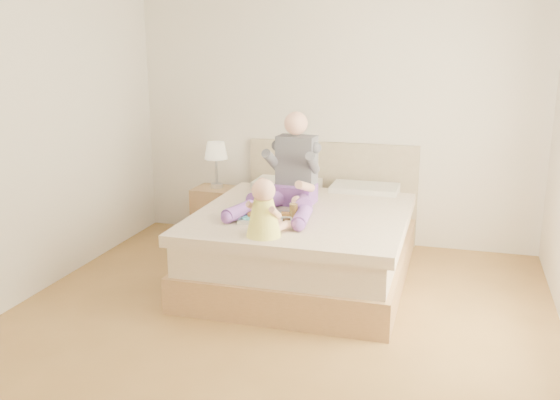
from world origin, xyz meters
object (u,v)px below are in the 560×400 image
(bed, at_px, (308,238))
(nightstand, at_px, (215,211))
(adult, at_px, (290,179))
(tray, at_px, (270,216))
(baby, at_px, (265,213))

(bed, height_order, nightstand, bed)
(adult, bearing_deg, bed, 30.43)
(tray, bearing_deg, nightstand, 121.79)
(nightstand, relative_size, adult, 0.51)
(bed, bearing_deg, nightstand, 146.12)
(tray, bearing_deg, adult, 77.47)
(nightstand, height_order, adult, adult)
(adult, relative_size, baby, 2.35)
(bed, relative_size, nightstand, 4.33)
(bed, bearing_deg, adult, -153.50)
(adult, height_order, tray, adult)
(tray, xyz_separation_m, baby, (0.08, -0.41, 0.14))
(bed, relative_size, baby, 5.14)
(bed, bearing_deg, baby, -97.01)
(nightstand, xyz_separation_m, adult, (1.04, -0.87, 0.60))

